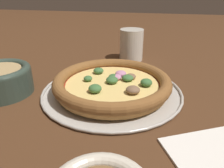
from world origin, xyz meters
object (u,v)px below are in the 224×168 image
at_px(pizza_tray, 112,91).
at_px(pizza, 112,83).
at_px(drinking_cup, 131,45).
at_px(bowl_near, 0,79).

distance_m(pizza_tray, pizza, 0.02).
distance_m(pizza, drinking_cup, 0.25).
xyz_separation_m(bowl_near, drinking_cup, (0.26, 0.30, 0.01)).
height_order(pizza_tray, bowl_near, bowl_near).
xyz_separation_m(pizza, bowl_near, (-0.25, -0.05, 0.01)).
xyz_separation_m(pizza_tray, pizza, (0.00, 0.00, 0.02)).
distance_m(pizza, bowl_near, 0.25).
distance_m(bowl_near, drinking_cup, 0.40).
bearing_deg(pizza, pizza_tray, -172.25).
xyz_separation_m(pizza_tray, drinking_cup, (0.01, 0.25, 0.05)).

